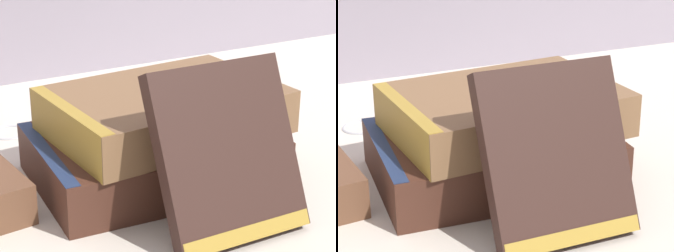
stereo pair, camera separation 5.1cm
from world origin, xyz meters
TOP-DOWN VIEW (x-y plane):
  - ground_plane at (0.00, 0.00)m, footprint 3.00×3.00m
  - book_flat_bottom at (0.03, 0.03)m, footprint 0.21×0.16m
  - book_flat_top at (0.04, 0.03)m, footprint 0.20×0.15m
  - book_leaning_front at (0.04, -0.08)m, footprint 0.11×0.07m
  - pocket_watch at (0.10, 0.01)m, footprint 0.06×0.06m
  - reading_glasses at (-0.03, 0.19)m, footprint 0.10×0.07m

SIDE VIEW (x-z plane):
  - ground_plane at x=0.00m, z-range 0.00..0.00m
  - reading_glasses at x=-0.03m, z-range 0.00..0.00m
  - book_flat_bottom at x=0.03m, z-range 0.00..0.04m
  - book_leaning_front at x=0.04m, z-range 0.00..0.13m
  - book_flat_top at x=0.04m, z-range 0.04..0.08m
  - pocket_watch at x=0.10m, z-range 0.08..0.09m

